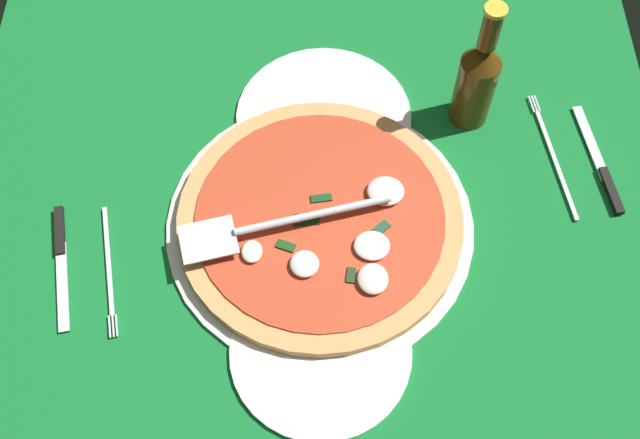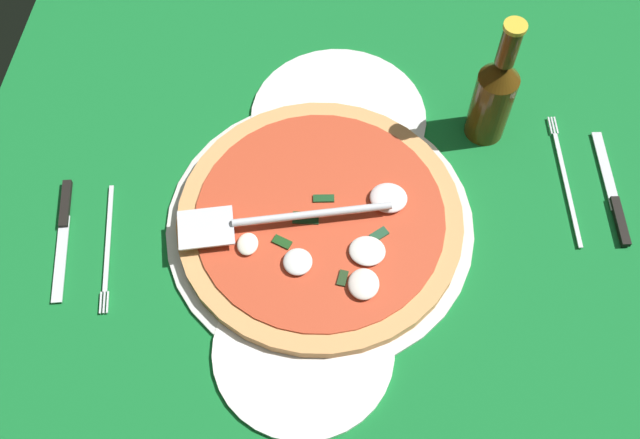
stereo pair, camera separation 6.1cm
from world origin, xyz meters
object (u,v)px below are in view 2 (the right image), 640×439
(dinner_plate_right, at_px, (303,351))
(place_setting_near, at_px, (85,239))
(pizza_server, at_px, (274,219))
(beer_bottle, at_px, (494,94))
(place_setting_far, at_px, (589,190))
(dinner_plate_left, at_px, (338,118))
(pizza, at_px, (321,220))

(dinner_plate_right, distance_m, place_setting_near, 0.34)
(dinner_plate_right, height_order, pizza_server, pizza_server)
(beer_bottle, bearing_deg, pizza_server, -52.97)
(place_setting_near, bearing_deg, place_setting_far, 91.97)
(dinner_plate_left, xyz_separation_m, beer_bottle, (-0.00, 0.21, 0.08))
(pizza_server, distance_m, beer_bottle, 0.35)
(place_setting_far, relative_size, beer_bottle, 1.03)
(dinner_plate_left, bearing_deg, place_setting_near, -52.82)
(dinner_plate_left, bearing_deg, pizza_server, -17.39)
(pizza, bearing_deg, beer_bottle, 130.85)
(dinner_plate_right, height_order, place_setting_near, place_setting_near)
(place_setting_near, relative_size, place_setting_far, 0.98)
(place_setting_near, xyz_separation_m, beer_bottle, (-0.24, 0.53, 0.08))
(dinner_plate_left, relative_size, pizza, 0.67)
(dinner_plate_left, xyz_separation_m, dinner_plate_right, (0.36, -0.00, 0.00))
(place_setting_far, bearing_deg, dinner_plate_right, 118.60)
(pizza_server, bearing_deg, beer_bottle, -157.15)
(place_setting_near, bearing_deg, dinner_plate_left, 115.96)
(place_setting_near, distance_m, place_setting_far, 0.70)
(dinner_plate_right, distance_m, pizza_server, 0.17)
(pizza, bearing_deg, dinner_plate_left, 178.70)
(dinner_plate_left, distance_m, pizza_server, 0.22)
(dinner_plate_right, distance_m, place_setting_far, 0.46)
(pizza, xyz_separation_m, beer_bottle, (-0.19, 0.22, 0.07))
(pizza, bearing_deg, pizza_server, -70.49)
(dinner_plate_right, distance_m, beer_bottle, 0.43)
(pizza, height_order, beer_bottle, beer_bottle)
(place_setting_near, bearing_deg, dinner_plate_right, 57.42)
(dinner_plate_left, bearing_deg, pizza, -1.30)
(dinner_plate_right, relative_size, place_setting_far, 1.00)
(dinner_plate_left, relative_size, place_setting_near, 1.16)
(pizza_server, relative_size, place_setting_near, 1.28)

